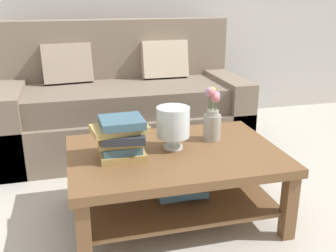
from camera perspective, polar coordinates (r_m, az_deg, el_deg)
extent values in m
plane|color=#B7B2A8|center=(2.73, -0.59, -8.95)|extent=(10.00, 10.00, 0.00)
cube|color=#7A6B5B|center=(3.33, -6.17, -0.37)|extent=(1.97, 0.90, 0.36)
cube|color=#6E6052|center=(3.22, -6.27, 4.17)|extent=(1.73, 0.74, 0.20)
cube|color=#7A6B5B|center=(3.53, -7.35, 9.61)|extent=(1.97, 0.20, 0.70)
cube|color=#7A6B5B|center=(3.29, -21.63, 0.34)|extent=(0.20, 0.90, 0.60)
cube|color=#7A6B5B|center=(3.52, 8.13, 2.68)|extent=(0.20, 0.90, 0.60)
cube|color=gray|center=(3.37, -14.61, 8.87)|extent=(0.42, 0.22, 0.34)
cube|color=beige|center=(3.47, -0.50, 9.75)|extent=(0.40, 0.19, 0.34)
cube|color=brown|center=(2.22, 0.98, -4.28)|extent=(1.19, 0.82, 0.05)
cube|color=brown|center=(1.94, -12.23, -15.63)|extent=(0.07, 0.07, 0.38)
cube|color=brown|center=(2.23, 17.32, -11.25)|extent=(0.07, 0.07, 0.38)
cube|color=brown|center=(2.56, -13.07, -6.73)|extent=(0.07, 0.07, 0.38)
cube|color=brown|center=(2.78, 9.79, -4.35)|extent=(0.07, 0.07, 0.38)
cube|color=brown|center=(2.33, 0.94, -10.19)|extent=(1.07, 0.70, 0.02)
cube|color=slate|center=(2.33, 1.67, -9.47)|extent=(0.29, 0.21, 0.03)
cube|color=#3D6075|center=(2.28, 1.99, -9.23)|extent=(0.30, 0.22, 0.04)
cube|color=beige|center=(2.33, 1.47, -7.64)|extent=(0.28, 0.20, 0.03)
cube|color=tan|center=(2.14, -6.77, -4.01)|extent=(0.24, 0.22, 0.04)
cube|color=#3D6075|center=(2.13, -6.95, -3.04)|extent=(0.21, 0.20, 0.04)
cube|color=tan|center=(2.11, -7.10, -2.32)|extent=(0.23, 0.17, 0.03)
cube|color=#2D333D|center=(2.09, -6.56, -1.49)|extent=(0.25, 0.23, 0.04)
cube|color=tan|center=(2.09, -7.13, -0.40)|extent=(0.32, 0.22, 0.03)
cube|color=#3D6075|center=(2.08, -6.83, 0.59)|extent=(0.23, 0.22, 0.04)
cylinder|color=silver|center=(2.24, 0.74, -3.08)|extent=(0.11, 0.11, 0.02)
cylinder|color=silver|center=(2.23, 0.74, -2.20)|extent=(0.04, 0.04, 0.06)
cylinder|color=silver|center=(2.19, 0.75, 0.60)|extent=(0.19, 0.19, 0.17)
sphere|color=#51704C|center=(2.20, 0.03, -0.24)|extent=(0.05, 0.05, 0.05)
sphere|color=beige|center=(2.22, 1.36, 0.10)|extent=(0.06, 0.06, 0.06)
cylinder|color=#9E998E|center=(2.36, 6.48, -0.20)|extent=(0.11, 0.11, 0.16)
cylinder|color=#9E998E|center=(2.33, 6.56, 1.98)|extent=(0.07, 0.07, 0.03)
cylinder|color=#426638|center=(2.33, 7.10, 3.31)|extent=(0.01, 0.01, 0.08)
sphere|color=#B28CB7|center=(2.32, 7.15, 4.55)|extent=(0.04, 0.04, 0.04)
cylinder|color=#426638|center=(2.34, 6.52, 3.73)|extent=(0.01, 0.01, 0.11)
sphere|color=gold|center=(2.32, 6.58, 5.28)|extent=(0.04, 0.04, 0.04)
cylinder|color=#426638|center=(2.33, 6.07, 3.51)|extent=(0.01, 0.01, 0.09)
sphere|color=#B28CB7|center=(2.32, 6.12, 4.99)|extent=(0.06, 0.06, 0.06)
cylinder|color=#426638|center=(2.30, 6.33, 3.36)|extent=(0.01, 0.01, 0.09)
sphere|color=#C66B7A|center=(2.29, 6.38, 4.85)|extent=(0.05, 0.05, 0.05)
cylinder|color=#426638|center=(2.31, 6.89, 2.97)|extent=(0.01, 0.01, 0.06)
sphere|color=#C66B7A|center=(2.30, 6.94, 4.10)|extent=(0.06, 0.06, 0.06)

